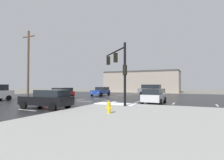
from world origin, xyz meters
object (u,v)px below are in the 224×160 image
object	(u,v)px
sedan_blue	(101,91)
sedan_black	(48,99)
sedan_red	(60,93)
fire_hydrant	(109,107)
sedan_silver	(154,96)
suv_grey	(151,90)
utility_pole_mid	(28,63)
traffic_signal_mast	(119,65)

from	to	relation	value
sedan_blue	sedan_black	xyz separation A→B (m)	(4.10, -17.01, 0.00)
sedan_red	fire_hydrant	bearing A→B (deg)	54.57
sedan_black	sedan_silver	xyz separation A→B (m)	(7.29, 7.52, 0.00)
suv_grey	utility_pole_mid	world-z (taller)	utility_pole_mid
sedan_red	utility_pole_mid	xyz separation A→B (m)	(-4.01, -1.86, 4.10)
fire_hydrant	suv_grey	world-z (taller)	suv_grey
sedan_silver	utility_pole_mid	size ratio (longest dim) A/B	0.48
sedan_blue	utility_pole_mid	world-z (taller)	utility_pole_mid
suv_grey	sedan_black	xyz separation A→B (m)	(-3.81, -22.36, -0.24)
traffic_signal_mast	fire_hydrant	xyz separation A→B (m)	(1.45, -5.20, -3.41)
suv_grey	sedan_silver	world-z (taller)	suv_grey
fire_hydrant	suv_grey	xyz separation A→B (m)	(-2.17, 22.94, 0.55)
sedan_red	utility_pole_mid	distance (m)	6.03
sedan_silver	utility_pole_mid	distance (m)	17.38
sedan_blue	sedan_black	size ratio (longest dim) A/B	1.00
sedan_blue	utility_pole_mid	distance (m)	12.96
sedan_blue	suv_grey	bearing A→B (deg)	122.62
utility_pole_mid	sedan_silver	bearing A→B (deg)	5.24
sedan_black	sedan_red	bearing A→B (deg)	-56.37
fire_hydrant	sedan_red	world-z (taller)	sedan_red
suv_grey	utility_pole_mid	size ratio (longest dim) A/B	0.52
traffic_signal_mast	sedan_silver	distance (m)	5.07
fire_hydrant	sedan_black	xyz separation A→B (m)	(-5.98, 0.58, 0.32)
sedan_red	sedan_black	bearing A→B (deg)	35.93
sedan_blue	sedan_red	bearing A→B (deg)	-10.29
sedan_blue	sedan_red	distance (m)	9.28
fire_hydrant	sedan_blue	bearing A→B (deg)	119.79
fire_hydrant	suv_grey	distance (m)	23.05
sedan_black	utility_pole_mid	world-z (taller)	utility_pole_mid
sedan_black	utility_pole_mid	distance (m)	11.97
sedan_red	sedan_black	xyz separation A→B (m)	(5.52, -7.84, 0.00)
sedan_red	utility_pole_mid	world-z (taller)	utility_pole_mid
suv_grey	sedan_silver	distance (m)	15.25
sedan_black	sedan_silver	size ratio (longest dim) A/B	1.00
traffic_signal_mast	fire_hydrant	bearing A→B (deg)	151.19
fire_hydrant	sedan_red	bearing A→B (deg)	143.76
sedan_blue	sedan_black	bearing A→B (deg)	12.05
fire_hydrant	utility_pole_mid	distance (m)	17.40
utility_pole_mid	suv_grey	bearing A→B (deg)	50.86
suv_grey	utility_pole_mid	xyz separation A→B (m)	(-13.33, -16.38, 3.86)
traffic_signal_mast	sedan_blue	distance (m)	15.41
suv_grey	utility_pole_mid	bearing A→B (deg)	-126.71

